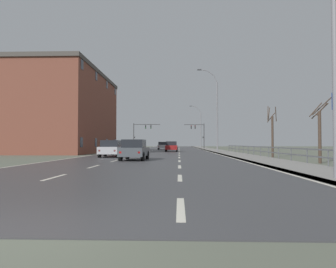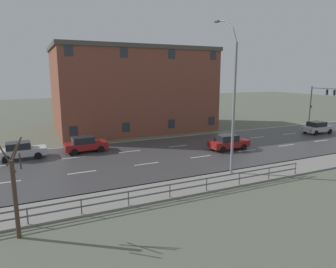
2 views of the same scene
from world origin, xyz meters
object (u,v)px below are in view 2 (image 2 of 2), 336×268
(car_near_right, at_px, (317,127))
(car_mid_centre, at_px, (228,142))
(street_lamp_midground, at_px, (233,100))
(traffic_signal_left, at_px, (320,98))
(brick_building, at_px, (133,89))
(car_near_left, at_px, (21,150))
(car_far_right, at_px, (85,144))

(car_near_right, relative_size, car_mid_centre, 1.00)
(street_lamp_midground, height_order, traffic_signal_left, street_lamp_midground)
(car_mid_centre, bearing_deg, car_near_right, 98.35)
(street_lamp_midground, height_order, brick_building, street_lamp_midground)
(car_near_right, relative_size, brick_building, 0.20)
(brick_building, bearing_deg, car_near_left, -53.52)
(traffic_signal_left, height_order, brick_building, brick_building)
(car_near_left, bearing_deg, car_near_right, 82.99)
(car_near_left, height_order, brick_building, brick_building)
(traffic_signal_left, relative_size, car_near_left, 1.46)
(street_lamp_midground, relative_size, car_mid_centre, 2.83)
(car_near_right, bearing_deg, traffic_signal_left, 129.09)
(car_near_left, bearing_deg, car_far_right, 88.62)
(car_near_right, xyz_separation_m, brick_building, (-13.51, -20.51, 4.76))
(street_lamp_midground, relative_size, car_near_right, 2.82)
(car_near_left, xyz_separation_m, brick_building, (-10.54, 14.25, 4.76))
(brick_building, bearing_deg, car_near_right, 56.62)
(car_near_right, height_order, brick_building, brick_building)
(traffic_signal_left, relative_size, car_near_right, 1.47)
(car_near_right, relative_size, car_far_right, 0.99)
(car_near_left, relative_size, car_mid_centre, 1.01)
(car_near_left, height_order, car_near_right, same)
(car_far_right, bearing_deg, car_near_right, 81.60)
(car_near_right, xyz_separation_m, car_mid_centre, (2.18, -15.72, 0.00))
(street_lamp_midground, xyz_separation_m, brick_building, (-21.95, -0.37, -0.10))
(car_near_right, bearing_deg, car_near_left, -94.31)
(car_far_right, bearing_deg, brick_building, 138.30)
(street_lamp_midground, relative_size, car_near_left, 2.79)
(traffic_signal_left, relative_size, car_mid_centre, 1.48)
(car_near_left, distance_m, car_mid_centre, 19.72)
(car_near_left, xyz_separation_m, car_mid_centre, (5.15, 19.04, 0.00))
(car_near_right, bearing_deg, street_lamp_midground, -66.69)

